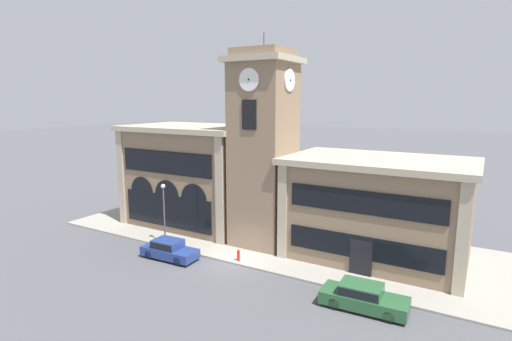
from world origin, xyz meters
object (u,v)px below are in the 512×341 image
(parked_car_near, at_px, (169,249))
(fire_hydrant, at_px, (238,255))
(street_lamp, at_px, (164,204))
(parked_car_mid, at_px, (363,296))

(parked_car_near, bearing_deg, fire_hydrant, 19.32)
(fire_hydrant, bearing_deg, street_lamp, -179.93)
(parked_car_near, bearing_deg, parked_car_mid, -2.37)
(parked_car_near, relative_size, street_lamp, 0.89)
(fire_hydrant, bearing_deg, parked_car_mid, -11.46)
(parked_car_mid, xyz_separation_m, street_lamp, (-16.78, 1.95, 2.72))
(parked_car_near, relative_size, fire_hydrant, 5.08)
(parked_car_near, height_order, street_lamp, street_lamp)
(street_lamp, bearing_deg, fire_hydrant, 0.07)
(street_lamp, height_order, fire_hydrant, street_lamp)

